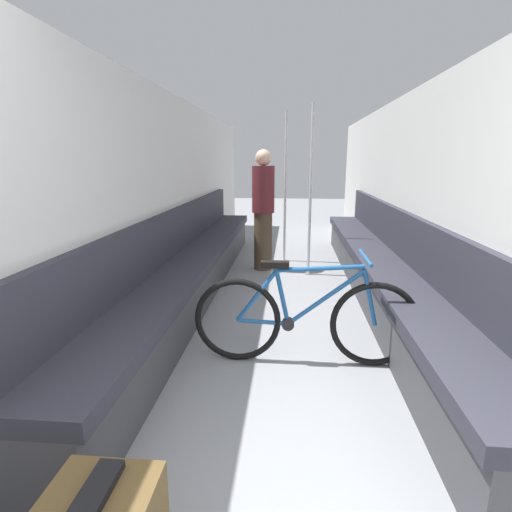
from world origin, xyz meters
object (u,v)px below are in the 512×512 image
at_px(bench_seat_row_left, 194,267).
at_px(grab_pole_near, 310,195).
at_px(bicycle, 305,319).
at_px(bench_seat_row_right, 381,271).
at_px(grab_pole_far, 285,191).
at_px(passenger_standing, 263,209).

height_order(bench_seat_row_left, grab_pole_near, grab_pole_near).
bearing_deg(bicycle, grab_pole_near, 78.78).
bearing_deg(bicycle, bench_seat_row_right, 51.22).
bearing_deg(bench_seat_row_left, bicycle, -50.98).
xyz_separation_m(bench_seat_row_left, bench_seat_row_right, (2.03, 0.00, 0.00)).
relative_size(bench_seat_row_left, grab_pole_near, 2.73).
xyz_separation_m(grab_pole_near, grab_pole_far, (-0.33, 0.70, 0.00)).
bearing_deg(grab_pole_near, grab_pole_far, 115.14).
xyz_separation_m(bench_seat_row_left, grab_pole_far, (0.97, 1.63, 0.72)).
bearing_deg(bench_seat_row_right, bicycle, -120.62).
xyz_separation_m(bicycle, passenger_standing, (-0.49, 2.60, 0.48)).
distance_m(bicycle, grab_pole_near, 2.48).
height_order(grab_pole_near, passenger_standing, grab_pole_near).
distance_m(bench_seat_row_right, bicycle, 1.69).
bearing_deg(grab_pole_far, bench_seat_row_right, -56.98).
relative_size(bench_seat_row_left, grab_pole_far, 2.73).
xyz_separation_m(bench_seat_row_left, grab_pole_near, (1.30, 0.93, 0.72)).
relative_size(bench_seat_row_right, grab_pole_near, 2.73).
relative_size(bicycle, grab_pole_far, 0.77).
bearing_deg(passenger_standing, grab_pole_near, -171.04).
bearing_deg(bench_seat_row_left, grab_pole_near, 35.54).
xyz_separation_m(bicycle, grab_pole_near, (0.13, 2.38, 0.70)).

